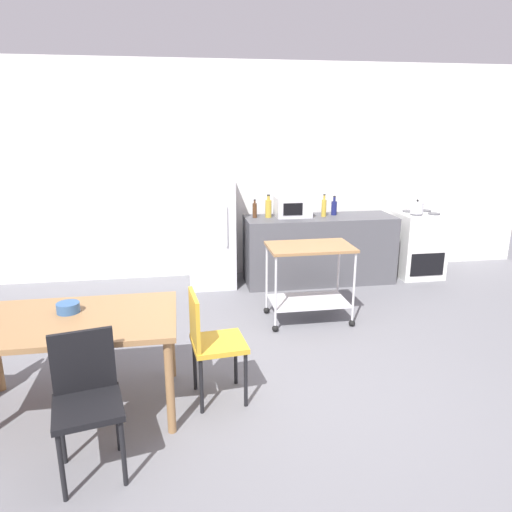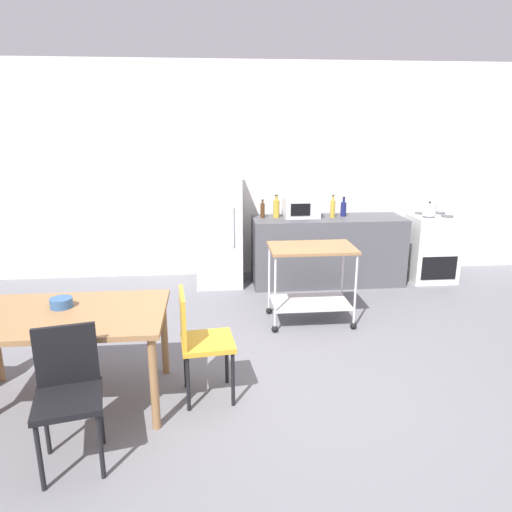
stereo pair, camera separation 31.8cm
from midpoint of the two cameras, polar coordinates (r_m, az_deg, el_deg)
ground_plane at (r=4.07m, az=3.39°, el=-15.49°), size 12.00×12.00×0.00m
back_wall at (r=6.66m, az=-2.54°, el=10.13°), size 8.40×0.12×2.90m
kitchen_counter at (r=6.44m, az=6.20°, el=0.79°), size 2.00×0.64×0.90m
dining_table at (r=3.77m, az=-23.61°, el=-8.04°), size 1.50×0.90×0.75m
chair_black at (r=3.21m, az=-22.57°, el=-15.25°), size 0.47×0.47×0.89m
chair_mustard at (r=3.70m, az=-8.04°, el=-9.89°), size 0.44×0.44×0.89m
stove_oven at (r=6.98m, az=17.72°, el=1.32°), size 0.60×0.61×0.92m
refrigerator at (r=6.23m, az=-6.94°, el=3.34°), size 0.60×0.63×1.55m
kitchen_cart at (r=5.11m, az=4.68°, el=-1.75°), size 0.91×0.57×0.85m
bottle_soda at (r=6.22m, az=-1.63°, el=5.56°), size 0.06×0.06×0.24m
bottle_wine at (r=6.23m, az=0.04°, el=5.80°), size 0.08×0.08×0.30m
microwave at (r=6.30m, az=3.01°, el=5.93°), size 0.46×0.35×0.26m
bottle_soy_sauce at (r=6.34m, az=6.77°, el=5.82°), size 0.06×0.06×0.30m
bottle_hot_sauce at (r=6.46m, az=8.00°, el=5.81°), size 0.08×0.08×0.26m
fruit_bowl at (r=3.85m, az=-23.95°, el=-5.75°), size 0.17×0.17×0.07m
kettle at (r=6.72m, az=17.58°, el=5.60°), size 0.24×0.17×0.19m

